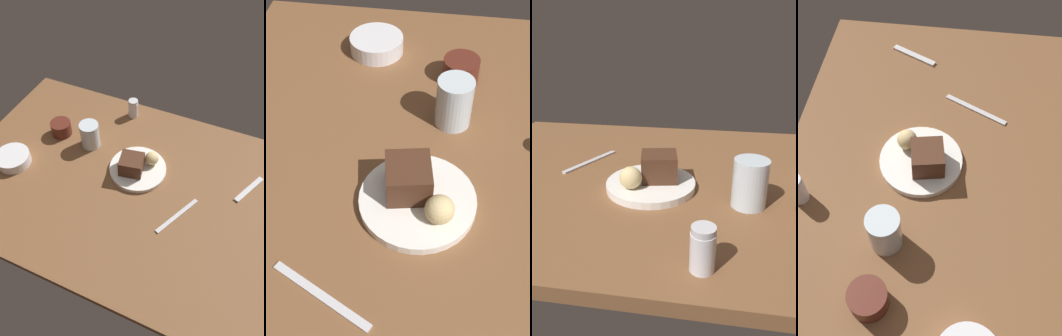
% 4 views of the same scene
% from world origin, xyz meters
% --- Properties ---
extents(dining_table, '(1.20, 0.84, 0.03)m').
position_xyz_m(dining_table, '(0.00, 0.00, 0.01)').
color(dining_table, brown).
rests_on(dining_table, ground).
extents(dessert_plate, '(0.21, 0.21, 0.02)m').
position_xyz_m(dessert_plate, '(-0.05, -0.06, 0.04)').
color(dessert_plate, white).
rests_on(dessert_plate, dining_table).
extents(chocolate_cake_slice, '(0.10, 0.09, 0.06)m').
position_xyz_m(chocolate_cake_slice, '(-0.03, -0.04, 0.08)').
color(chocolate_cake_slice, '#472819').
rests_on(chocolate_cake_slice, dessert_plate).
extents(bread_roll, '(0.05, 0.05, 0.05)m').
position_xyz_m(bread_roll, '(-0.09, -0.11, 0.07)').
color(bread_roll, '#DBC184').
rests_on(bread_roll, dessert_plate).
extents(water_glass, '(0.08, 0.08, 0.11)m').
position_xyz_m(water_glass, '(0.18, -0.11, 0.08)').
color(water_glass, silver).
rests_on(water_glass, dining_table).
extents(side_bowl, '(0.13, 0.13, 0.04)m').
position_xyz_m(side_bowl, '(0.40, 0.09, 0.05)').
color(side_bowl, silver).
rests_on(side_bowl, dining_table).
extents(coffee_cup, '(0.08, 0.08, 0.06)m').
position_xyz_m(coffee_cup, '(0.32, -0.12, 0.06)').
color(coffee_cup, '#562319').
rests_on(coffee_cup, dining_table).
extents(butter_knife, '(0.10, 0.18, 0.01)m').
position_xyz_m(butter_knife, '(-0.25, 0.06, 0.03)').
color(butter_knife, silver).
rests_on(butter_knife, dining_table).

